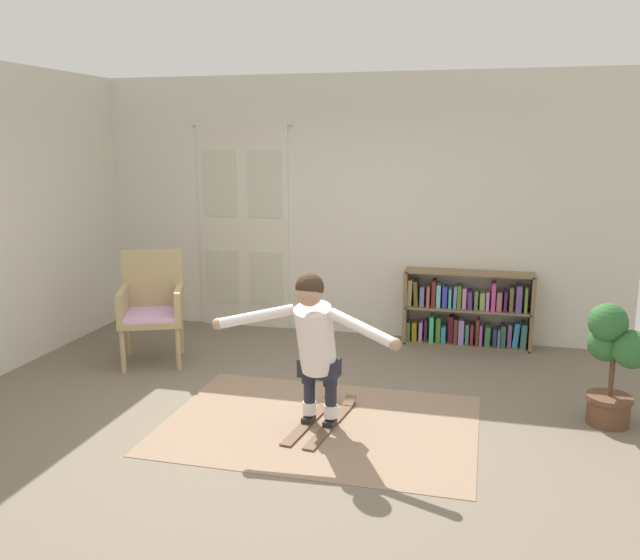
{
  "coord_description": "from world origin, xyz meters",
  "views": [
    {
      "loc": [
        1.44,
        -4.71,
        2.18
      ],
      "look_at": [
        0.13,
        0.49,
        1.05
      ],
      "focal_mm": 37.18,
      "sensor_mm": 36.0,
      "label": 1
    }
  ],
  "objects_px": {
    "potted_plant": "(614,358)",
    "skis_pair": "(322,420)",
    "person_skier": "(315,337)",
    "bookshelf": "(468,313)",
    "wicker_chair": "(152,304)"
  },
  "relations": [
    {
      "from": "potted_plant",
      "to": "skis_pair",
      "type": "height_order",
      "value": "potted_plant"
    },
    {
      "from": "wicker_chair",
      "to": "skis_pair",
      "type": "xyz_separation_m",
      "value": [
        2.01,
        -1.07,
        -0.56
      ]
    },
    {
      "from": "bookshelf",
      "to": "wicker_chair",
      "type": "xyz_separation_m",
      "value": [
        -3.05,
        -1.29,
        0.22
      ]
    },
    {
      "from": "skis_pair",
      "to": "bookshelf",
      "type": "bearing_deg",
      "value": 66.29
    },
    {
      "from": "potted_plant",
      "to": "person_skier",
      "type": "relative_size",
      "value": 0.67
    },
    {
      "from": "bookshelf",
      "to": "wicker_chair",
      "type": "height_order",
      "value": "wicker_chair"
    },
    {
      "from": "wicker_chair",
      "to": "potted_plant",
      "type": "height_order",
      "value": "wicker_chair"
    },
    {
      "from": "potted_plant",
      "to": "skis_pair",
      "type": "bearing_deg",
      "value": -166.23
    },
    {
      "from": "skis_pair",
      "to": "person_skier",
      "type": "height_order",
      "value": "person_skier"
    },
    {
      "from": "potted_plant",
      "to": "skis_pair",
      "type": "xyz_separation_m",
      "value": [
        -2.19,
        -0.54,
        -0.52
      ]
    },
    {
      "from": "potted_plant",
      "to": "person_skier",
      "type": "xyz_separation_m",
      "value": [
        -2.21,
        -0.68,
        0.2
      ]
    },
    {
      "from": "bookshelf",
      "to": "potted_plant",
      "type": "height_order",
      "value": "potted_plant"
    },
    {
      "from": "bookshelf",
      "to": "skis_pair",
      "type": "distance_m",
      "value": 2.6
    },
    {
      "from": "skis_pair",
      "to": "person_skier",
      "type": "relative_size",
      "value": 0.68
    },
    {
      "from": "bookshelf",
      "to": "potted_plant",
      "type": "xyz_separation_m",
      "value": [
        1.15,
        -1.82,
        0.18
      ]
    }
  ]
}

